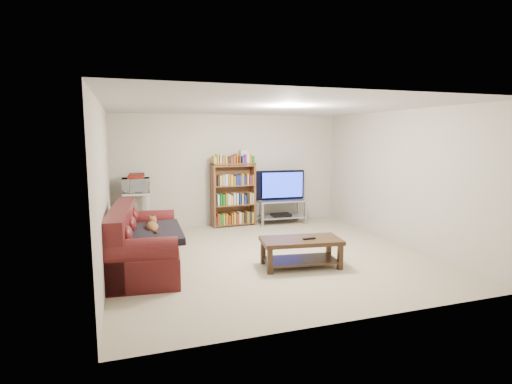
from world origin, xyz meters
name	(u,v)px	position (x,y,z in m)	size (l,w,h in m)	color
floor	(269,255)	(0.00, 0.00, 0.00)	(5.00, 5.00, 0.00)	#C7B694
ceiling	(270,107)	(0.00, 0.00, 2.40)	(5.00, 5.00, 0.00)	white
wall_back	(230,170)	(0.00, 2.50, 1.20)	(5.00, 5.00, 0.00)	beige
wall_front	(355,210)	(0.00, -2.50, 1.20)	(5.00, 5.00, 0.00)	beige
wall_left	(104,189)	(-2.50, 0.00, 1.20)	(5.00, 5.00, 0.00)	beige
wall_right	(400,178)	(2.50, 0.00, 1.20)	(5.00, 5.00, 0.00)	beige
sofa	(140,247)	(-2.04, 0.00, 0.32)	(1.13, 2.23, 0.92)	#521516
blanket	(152,234)	(-1.87, -0.16, 0.54)	(0.83, 1.08, 0.10)	black
cat	(152,227)	(-1.85, 0.03, 0.60)	(0.23, 0.59, 0.18)	brown
coffee_table	(301,247)	(0.24, -0.70, 0.30)	(1.25, 0.74, 0.43)	#342112
remote	(309,239)	(0.34, -0.76, 0.44)	(0.19, 0.05, 0.02)	black
tv_stand	(281,208)	(1.09, 2.18, 0.36)	(1.08, 0.53, 0.53)	#999EA3
television	(281,185)	(1.09, 2.18, 0.86)	(1.14, 0.15, 0.66)	black
dvd_player	(281,215)	(1.09, 2.18, 0.19)	(0.42, 0.30, 0.06)	black
bookshelf	(233,194)	(0.01, 2.30, 0.70)	(0.96, 0.35, 1.37)	brown
shelf_clutter	(237,158)	(0.11, 2.32, 1.47)	(0.70, 0.24, 0.28)	silver
microwave_stand	(137,208)	(-2.00, 2.15, 0.54)	(0.54, 0.41, 0.84)	silver
microwave	(136,185)	(-2.00, 2.15, 0.98)	(0.52, 0.35, 0.29)	silver
game_boxes	(136,177)	(-2.00, 2.15, 1.15)	(0.31, 0.27, 0.05)	maroon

